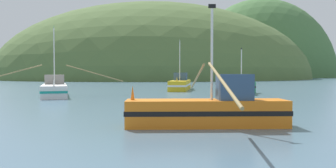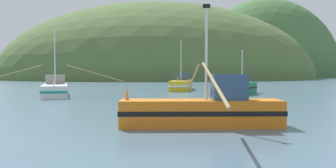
% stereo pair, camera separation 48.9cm
% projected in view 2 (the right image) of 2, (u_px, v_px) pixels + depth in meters
% --- Properties ---
extents(hill_far_left, '(92.44, 73.95, 94.47)m').
position_uv_depth(hill_far_left, '(265.00, 77.00, 199.84)').
color(hill_far_left, '#47703D').
rests_on(hill_far_left, ground).
extents(hill_mid_left, '(143.73, 114.99, 67.90)m').
position_uv_depth(hill_mid_left, '(163.00, 79.00, 154.63)').
color(hill_mid_left, '#516B38').
rests_on(hill_mid_left, ground).
extents(hill_far_center, '(159.89, 127.91, 69.02)m').
position_uv_depth(hill_far_center, '(230.00, 76.00, 280.68)').
color(hill_far_center, '#386633').
rests_on(hill_far_center, ground).
extents(hill_far_right, '(100.89, 80.71, 68.47)m').
position_uv_depth(hill_far_right, '(256.00, 76.00, 250.71)').
color(hill_far_right, '#386633').
rests_on(hill_far_right, ground).
extents(fishing_boat_white, '(15.54, 10.25, 7.90)m').
position_uv_depth(fishing_boat_white, '(55.00, 89.00, 37.12)').
color(fishing_boat_white, white).
rests_on(fishing_boat_white, ground).
extents(fishing_boat_green, '(6.29, 6.24, 5.73)m').
position_uv_depth(fishing_boat_green, '(241.00, 87.00, 40.42)').
color(fishing_boat_green, '#197A47').
rests_on(fishing_boat_green, ground).
extents(fishing_boat_orange, '(8.03, 13.04, 5.92)m').
position_uv_depth(fishing_boat_orange, '(204.00, 110.00, 15.96)').
color(fishing_boat_orange, orange).
rests_on(fishing_boat_orange, ground).
extents(fishing_boat_yellow, '(6.98, 11.16, 7.60)m').
position_uv_depth(fishing_boat_yellow, '(182.00, 84.00, 50.41)').
color(fishing_boat_yellow, gold).
rests_on(fishing_boat_yellow, ground).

